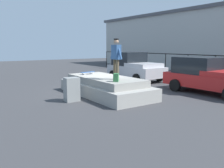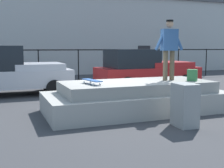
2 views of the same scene
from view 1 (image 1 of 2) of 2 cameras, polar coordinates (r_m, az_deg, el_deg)
name	(u,v)px [view 1 (image 1 of 2)]	position (r m, az deg, el deg)	size (l,w,h in m)	color
ground_plane	(104,92)	(12.41, -2.02, -1.90)	(60.00, 60.00, 0.00)	#38383A
concrete_ledge	(105,87)	(11.59, -1.68, -0.64)	(5.28, 2.33, 0.89)	#9E9B93
skateboarder	(116,56)	(10.56, 0.99, 6.74)	(0.93, 0.28, 1.78)	brown
skateboard	(88,72)	(12.63, -5.80, 2.78)	(0.35, 0.86, 0.12)	#264C8C
backpack	(116,78)	(9.95, 0.97, 1.54)	(0.28, 0.20, 0.34)	#33723F
car_silver_pickup_near	(134,67)	(16.77, 5.27, 4.16)	(4.19, 2.22, 1.93)	#B7B7BC
car_red_pickup_mid	(209,76)	(12.90, 22.12, 1.86)	(4.77, 2.23, 1.79)	#B21E1E
utility_box	(72,89)	(10.38, -9.54, -1.30)	(0.44, 0.60, 1.03)	gray
fence_row	(201,62)	(17.83, 20.33, 4.92)	(24.06, 0.06, 1.77)	black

